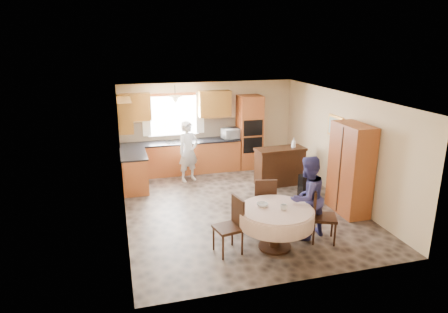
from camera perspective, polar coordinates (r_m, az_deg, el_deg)
name	(u,v)px	position (r m, az deg, el deg)	size (l,w,h in m)	color
floor	(239,207)	(9.14, 2.17, -7.17)	(5.00, 6.00, 0.01)	brown
ceiling	(240,97)	(8.45, 2.36, 8.53)	(5.00, 6.00, 0.01)	white
wall_back	(208,126)	(11.52, -2.26, 4.41)	(5.00, 0.02, 2.50)	#D9BB8B
wall_front	(301,209)	(6.09, 10.88, -7.31)	(5.00, 0.02, 2.50)	#D9BB8B
wall_left	(122,163)	(8.33, -14.37, -0.93)	(0.02, 6.00, 2.50)	#D9BB8B
wall_right	(341,146)	(9.74, 16.42, 1.45)	(0.02, 6.00, 2.50)	#D9BB8B
window	(173,116)	(11.25, -7.25, 5.81)	(1.40, 0.03, 1.10)	white
curtain_left	(146,116)	(11.11, -11.07, 5.77)	(0.22, 0.02, 1.15)	white
curtain_right	(200,113)	(11.32, -3.45, 6.24)	(0.22, 0.02, 1.15)	white
base_cab_back	(182,158)	(11.28, -6.07, -0.19)	(3.30, 0.60, 0.88)	#C16733
counter_back	(181,142)	(11.15, -6.15, 2.07)	(3.30, 0.64, 0.04)	black
base_cab_left	(135,172)	(10.30, -12.66, -2.17)	(0.60, 1.20, 0.88)	#C16733
counter_left	(133,154)	(10.16, -12.83, 0.29)	(0.64, 1.20, 0.04)	black
backsplash	(179,130)	(11.37, -6.43, 3.79)	(3.30, 0.02, 0.55)	beige
wall_cab_left	(134,107)	(10.96, -12.67, 6.90)	(0.85, 0.33, 0.72)	#AE782B
wall_cab_right	(215,104)	(11.27, -1.36, 7.57)	(0.90, 0.33, 0.72)	#AE782B
wall_cab_side	(125,115)	(9.93, -13.98, 5.83)	(0.33, 1.20, 0.72)	#AE782B
oven_tower	(249,132)	(11.58, 3.66, 3.50)	(0.66, 0.62, 2.12)	#C16733
oven_upper	(253,128)	(11.25, 4.20, 4.08)	(0.56, 0.01, 0.45)	black
oven_lower	(253,145)	(11.37, 4.14, 1.62)	(0.56, 0.01, 0.45)	black
pendant	(175,99)	(10.69, -6.97, 8.09)	(0.36, 0.36, 0.18)	beige
sideboard	(280,167)	(10.43, 7.96, -1.56)	(1.29, 0.53, 0.92)	#371D0F
space_heater	(308,187)	(9.74, 11.91, -4.22)	(0.41, 0.29, 0.56)	black
cupboard	(350,169)	(8.97, 17.62, -1.73)	(0.51, 1.03, 1.97)	#C16733
dining_table	(276,217)	(7.28, 7.41, -8.60)	(1.36, 1.36, 0.78)	#371D0F
chair_left	(232,223)	(7.12, 1.16, -9.43)	(0.52, 0.52, 1.02)	#371D0F
chair_back	(264,200)	(8.04, 5.80, -6.21)	(0.55, 0.55, 1.05)	#371D0F
chair_right	(320,213)	(7.69, 13.51, -7.83)	(0.58, 0.58, 1.02)	#371D0F
framed_picture	(335,126)	(9.86, 15.63, 4.17)	(0.06, 0.61, 0.50)	#EDA745
microwave	(232,133)	(11.38, 1.09, 3.32)	(0.53, 0.36, 0.29)	silver
person_sink	(188,151)	(10.54, -5.12, 0.73)	(0.59, 0.39, 1.62)	silver
person_dining	(307,198)	(7.68, 11.78, -5.77)	(0.79, 0.61, 1.62)	navy
bowl_sideboard	(267,151)	(10.15, 6.14, 0.85)	(0.20, 0.20, 0.05)	#B2B2B2
bottle_sideboard	(294,144)	(10.40, 9.92, 1.82)	(0.12, 0.12, 0.31)	silver
cup_table	(284,207)	(7.15, 8.50, -7.19)	(0.12, 0.12, 0.10)	#B2B2B2
bowl_table	(262,205)	(7.24, 5.51, -6.91)	(0.20, 0.20, 0.06)	#B2B2B2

